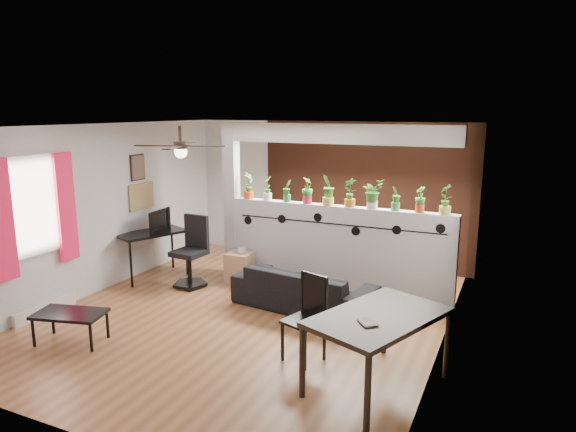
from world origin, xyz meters
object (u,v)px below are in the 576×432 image
(potted_plant_6, at_px, (373,193))
(cube_shelf, at_px, (239,267))
(potted_plant_1, at_px, (268,188))
(potted_plant_8, at_px, (420,199))
(sofa, at_px, (304,289))
(folding_chair, at_px, (309,310))
(potted_plant_3, at_px, (307,190))
(potted_plant_9, at_px, (446,198))
(potted_plant_2, at_px, (287,190))
(office_chair, at_px, (192,256))
(coffee_table, at_px, (70,316))
(potted_plant_4, at_px, (328,189))
(potted_plant_5, at_px, (350,191))
(computer_desk, at_px, (152,236))
(potted_plant_7, at_px, (396,197))
(potted_plant_0, at_px, (249,185))
(ceiling_fan, at_px, (181,148))
(dining_table, at_px, (379,322))

(potted_plant_6, height_order, cube_shelf, potted_plant_6)
(potted_plant_1, height_order, potted_plant_8, potted_plant_1)
(sofa, distance_m, folding_chair, 1.54)
(potted_plant_3, distance_m, potted_plant_9, 2.11)
(potted_plant_2, height_order, office_chair, potted_plant_2)
(coffee_table, bearing_deg, office_chair, 86.52)
(cube_shelf, bearing_deg, potted_plant_8, 2.91)
(potted_plant_4, height_order, potted_plant_5, potted_plant_4)
(potted_plant_3, xyz_separation_m, coffee_table, (-1.82, -3.16, -1.22))
(potted_plant_4, distance_m, potted_plant_5, 0.35)
(potted_plant_8, height_order, cube_shelf, potted_plant_8)
(potted_plant_3, xyz_separation_m, potted_plant_9, (2.11, 0.00, 0.02))
(potted_plant_4, xyz_separation_m, computer_desk, (-2.87, -0.73, -0.88))
(potted_plant_7, distance_m, computer_desk, 4.08)
(potted_plant_2, distance_m, potted_plant_8, 2.11)
(potted_plant_4, bearing_deg, potted_plant_8, -0.00)
(potted_plant_0, xyz_separation_m, potted_plant_7, (2.46, 0.00, -0.04))
(office_chair, xyz_separation_m, coffee_table, (-0.14, -2.36, -0.15))
(potted_plant_3, height_order, computer_desk, potted_plant_3)
(potted_plant_0, bearing_deg, office_chair, -127.71)
(potted_plant_1, xyz_separation_m, potted_plant_3, (0.70, 0.00, 0.01))
(potted_plant_0, height_order, potted_plant_4, potted_plant_4)
(potted_plant_5, height_order, office_chair, potted_plant_5)
(potted_plant_4, distance_m, coffee_table, 4.04)
(potted_plant_2, relative_size, folding_chair, 0.36)
(potted_plant_7, bearing_deg, computer_desk, -169.45)
(potted_plant_7, bearing_deg, ceiling_fan, -144.00)
(office_chair, distance_m, dining_table, 3.98)
(potted_plant_8, relative_size, potted_plant_9, 0.84)
(potted_plant_4, xyz_separation_m, potted_plant_9, (1.76, 0.00, -0.02))
(ceiling_fan, relative_size, potted_plant_5, 2.64)
(potted_plant_6, relative_size, office_chair, 0.40)
(potted_plant_8, relative_size, folding_chair, 0.38)
(cube_shelf, xyz_separation_m, coffee_table, (-0.75, -2.82, 0.10))
(cube_shelf, bearing_deg, potted_plant_4, 9.52)
(computer_desk, bearing_deg, potted_plant_4, 14.28)
(potted_plant_8, height_order, coffee_table, potted_plant_8)
(potted_plant_3, bearing_deg, sofa, -69.76)
(computer_desk, bearing_deg, potted_plant_1, 21.89)
(potted_plant_1, height_order, potted_plant_9, potted_plant_9)
(potted_plant_0, bearing_deg, coffee_table, -103.58)
(potted_plant_6, bearing_deg, potted_plant_8, 0.00)
(computer_desk, bearing_deg, potted_plant_7, 10.55)
(potted_plant_0, height_order, folding_chair, potted_plant_0)
(office_chair, bearing_deg, potted_plant_9, 11.99)
(potted_plant_1, relative_size, dining_table, 0.23)
(potted_plant_4, bearing_deg, potted_plant_2, -180.00)
(dining_table, xyz_separation_m, folding_chair, (-0.88, 0.30, -0.12))
(potted_plant_2, height_order, potted_plant_7, potted_plant_7)
(cube_shelf, bearing_deg, potted_plant_5, 6.92)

